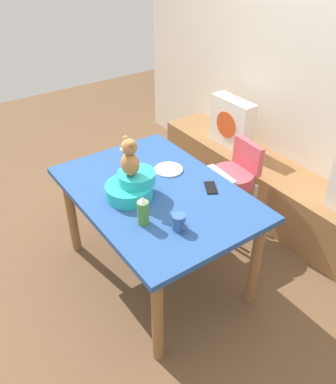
% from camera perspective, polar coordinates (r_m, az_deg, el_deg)
% --- Properties ---
extents(ground_plane, '(8.00, 8.00, 0.00)m').
position_cam_1_polar(ground_plane, '(3.10, -1.54, -11.13)').
color(ground_plane, brown).
extents(back_wall, '(4.40, 0.10, 2.60)m').
position_cam_1_polar(back_wall, '(3.35, 20.81, 16.60)').
color(back_wall, silver).
rests_on(back_wall, ground_plane).
extents(window_bench, '(2.60, 0.44, 0.46)m').
position_cam_1_polar(window_bench, '(3.61, 14.78, -0.13)').
color(window_bench, olive).
rests_on(window_bench, ground_plane).
extents(pillow_floral_left, '(0.44, 0.15, 0.44)m').
position_cam_1_polar(pillow_floral_left, '(3.71, 9.04, 9.68)').
color(pillow_floral_left, white).
rests_on(pillow_floral_left, window_bench).
extents(dining_table, '(1.36, 0.95, 0.74)m').
position_cam_1_polar(dining_table, '(2.68, -1.75, -1.54)').
color(dining_table, '#264C8C').
rests_on(dining_table, ground_plane).
extents(highchair, '(0.34, 0.47, 0.79)m').
position_cam_1_polar(highchair, '(3.22, 9.25, 2.24)').
color(highchair, '#D84C59').
rests_on(highchair, ground_plane).
extents(infant_seat_teal, '(0.30, 0.33, 0.16)m').
position_cam_1_polar(infant_seat_teal, '(2.55, -5.20, 0.82)').
color(infant_seat_teal, '#26BEBF').
rests_on(infant_seat_teal, dining_table).
extents(teddy_bear, '(0.13, 0.12, 0.25)m').
position_cam_1_polar(teddy_bear, '(2.44, -5.46, 4.84)').
color(teddy_bear, '#B07742').
rests_on(teddy_bear, infant_seat_teal).
extents(ketchup_bottle, '(0.07, 0.07, 0.18)m').
position_cam_1_polar(ketchup_bottle, '(2.31, -3.55, -2.70)').
color(ketchup_bottle, '#4C8C33').
rests_on(ketchup_bottle, dining_table).
extents(coffee_mug, '(0.12, 0.08, 0.09)m').
position_cam_1_polar(coffee_mug, '(2.29, 1.57, -4.29)').
color(coffee_mug, '#335999').
rests_on(coffee_mug, dining_table).
extents(dinner_plate_near, '(0.20, 0.20, 0.01)m').
position_cam_1_polar(dinner_plate_near, '(2.83, 0.08, 3.21)').
color(dinner_plate_near, white).
rests_on(dinner_plate_near, dining_table).
extents(cell_phone, '(0.16, 0.13, 0.01)m').
position_cam_1_polar(cell_phone, '(2.66, 6.08, 0.61)').
color(cell_phone, black).
rests_on(cell_phone, dining_table).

